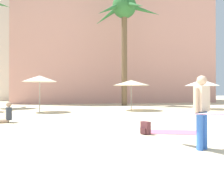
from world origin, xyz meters
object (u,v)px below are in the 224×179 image
cafe_umbrella_2 (40,79)px  cafe_umbrella_3 (202,83)px  palm_tree_left (124,15)px  beach_towel (174,132)px  backpack (145,128)px  person_far_right (204,110)px  person_near_right (5,115)px  cafe_umbrella_0 (131,83)px

cafe_umbrella_2 → cafe_umbrella_3: size_ratio=0.93×
palm_tree_left → beach_towel: bearing=-97.0°
beach_towel → backpack: (-1.07, -0.17, 0.19)m
palm_tree_left → cafe_umbrella_3: (5.04, -5.51, -6.91)m
person_far_right → cafe_umbrella_2: bearing=-6.0°
person_far_right → person_near_right: 8.59m
cafe_umbrella_3 → cafe_umbrella_0: bearing=-178.6°
cafe_umbrella_0 → cafe_umbrella_2: size_ratio=1.10×
beach_towel → person_far_right: person_far_right is taller
cafe_umbrella_0 → beach_towel: bearing=-96.2°
beach_towel → backpack: 1.10m
cafe_umbrella_3 → person_near_right: cafe_umbrella_3 is taller
cafe_umbrella_2 → cafe_umbrella_3: cafe_umbrella_2 is taller
cafe_umbrella_2 → person_far_right: cafe_umbrella_2 is taller
cafe_umbrella_2 → person_far_right: size_ratio=0.99×
palm_tree_left → cafe_umbrella_3: size_ratio=4.12×
palm_tree_left → person_far_right: 19.30m
palm_tree_left → person_near_right: 16.45m
cafe_umbrella_0 → cafe_umbrella_3: bearing=1.4°
beach_towel → cafe_umbrella_3: bearing=54.0°
backpack → cafe_umbrella_2: bearing=-93.5°
palm_tree_left → cafe_umbrella_2: palm_tree_left is taller
backpack → cafe_umbrella_3: bearing=-158.8°
palm_tree_left → cafe_umbrella_2: size_ratio=4.44×
cafe_umbrella_3 → beach_towel: bearing=-126.0°
cafe_umbrella_2 → palm_tree_left: bearing=39.1°
cafe_umbrella_2 → backpack: bearing=-64.2°
cafe_umbrella_2 → cafe_umbrella_0: bearing=2.7°
cafe_umbrella_2 → beach_towel: size_ratio=1.28×
cafe_umbrella_0 → backpack: bearing=-102.4°
palm_tree_left → person_far_right: (-2.20, -17.40, -8.04)m
backpack → person_far_right: size_ratio=0.17×
cafe_umbrella_0 → person_near_right: bearing=-142.6°
cafe_umbrella_0 → cafe_umbrella_2: 6.53m
palm_tree_left → backpack: bearing=-100.9°
backpack → person_far_right: 2.49m
palm_tree_left → cafe_umbrella_3: palm_tree_left is taller
cafe_umbrella_3 → backpack: bearing=-129.5°
beach_towel → cafe_umbrella_2: bearing=121.4°
cafe_umbrella_0 → person_far_right: cafe_umbrella_0 is taller
cafe_umbrella_3 → beach_towel: 11.88m
cafe_umbrella_2 → person_near_right: (-0.88, -5.34, -1.94)m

